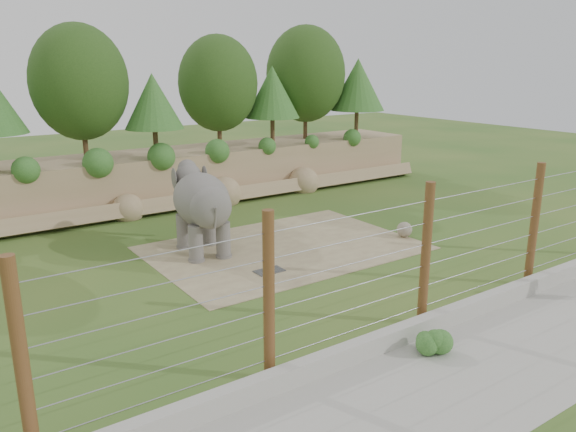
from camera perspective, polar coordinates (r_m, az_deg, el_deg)
ground at (r=19.26m, az=3.40°, el=-5.90°), size 90.00×90.00×0.00m
back_embankment at (r=29.36m, az=-11.11°, el=9.24°), size 30.00×5.52×8.77m
dirt_patch at (r=21.81m, az=-0.41°, el=-3.25°), size 10.00×7.00×0.02m
drain_grate at (r=19.42m, az=-1.91°, el=-5.59°), size 1.00×0.60×0.03m
elephant at (r=21.08m, az=-8.74°, el=0.42°), size 2.32×4.18×3.20m
stone_ball at (r=23.51m, az=11.74°, el=-1.35°), size 0.63×0.63×0.63m
retaining_wall at (r=15.86m, az=14.77°, el=-10.30°), size 26.00×0.35×0.50m
walkway at (r=14.92m, az=20.65°, el=-13.62°), size 26.00×4.00×0.01m
barrier_fence at (r=15.50m, az=13.82°, el=-3.85°), size 20.26×0.26×4.00m
walkway_shrub at (r=14.63m, az=14.39°, el=-12.22°), size 0.65×0.65×0.65m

